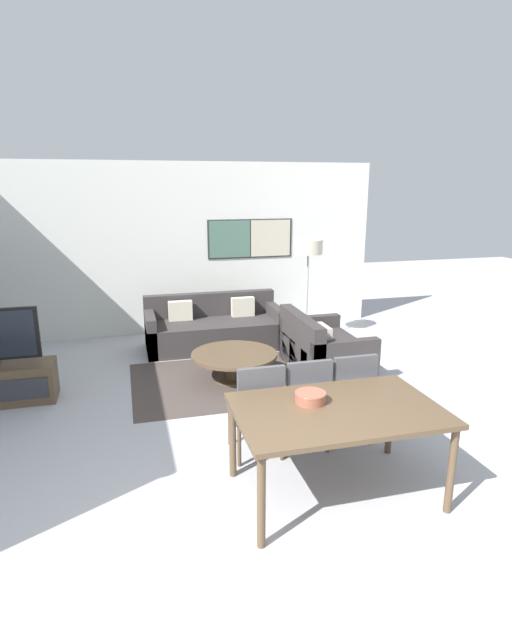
{
  "coord_description": "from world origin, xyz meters",
  "views": [
    {
      "loc": [
        -0.78,
        -2.55,
        2.44
      ],
      "look_at": [
        0.63,
        2.73,
        0.95
      ],
      "focal_mm": 28.0,
      "sensor_mm": 36.0,
      "label": 1
    }
  ],
  "objects_px": {
    "dining_table": "(337,416)",
    "dining_chair_right": "(348,392)",
    "fruit_bowl": "(310,397)",
    "dining_chair_centre": "(304,398)",
    "coffee_table": "(234,360)",
    "floor_lamp": "(308,252)",
    "sofa_main": "(214,329)",
    "dining_chair_left": "(258,405)",
    "sofa_side": "(321,351)"
  },
  "relations": [
    {
      "from": "dining_table",
      "to": "dining_chair_right",
      "type": "distance_m",
      "value": 0.9
    },
    {
      "from": "dining_chair_right",
      "to": "fruit_bowl",
      "type": "height_order",
      "value": "dining_chair_right"
    },
    {
      "from": "dining_table",
      "to": "dining_chair_centre",
      "type": "height_order",
      "value": "dining_chair_centre"
    },
    {
      "from": "coffee_table",
      "to": "dining_chair_right",
      "type": "bearing_deg",
      "value": -68.59
    },
    {
      "from": "fruit_bowl",
      "to": "floor_lamp",
      "type": "bearing_deg",
      "value": 69.79
    },
    {
      "from": "dining_table",
      "to": "fruit_bowl",
      "type": "bearing_deg",
      "value": 138.09
    },
    {
      "from": "dining_table",
      "to": "floor_lamp",
      "type": "relative_size",
      "value": 0.99
    },
    {
      "from": "sofa_main",
      "to": "dining_chair_right",
      "type": "relative_size",
      "value": 2.24
    },
    {
      "from": "dining_chair_left",
      "to": "dining_chair_centre",
      "type": "relative_size",
      "value": 1.0
    },
    {
      "from": "dining_chair_centre",
      "to": "floor_lamp",
      "type": "relative_size",
      "value": 0.57
    },
    {
      "from": "dining_table",
      "to": "floor_lamp",
      "type": "distance_m",
      "value": 4.14
    },
    {
      "from": "dining_chair_left",
      "to": "floor_lamp",
      "type": "xyz_separation_m",
      "value": [
        1.66,
        3.19,
        0.92
      ]
    },
    {
      "from": "sofa_side",
      "to": "dining_table",
      "type": "distance_m",
      "value": 2.82
    },
    {
      "from": "sofa_side",
      "to": "dining_table",
      "type": "bearing_deg",
      "value": 160.3
    },
    {
      "from": "sofa_main",
      "to": "dining_chair_left",
      "type": "bearing_deg",
      "value": -93.39
    },
    {
      "from": "sofa_side",
      "to": "coffee_table",
      "type": "relative_size",
      "value": 1.23
    },
    {
      "from": "fruit_bowl",
      "to": "sofa_main",
      "type": "bearing_deg",
      "value": 91.3
    },
    {
      "from": "sofa_side",
      "to": "dining_chair_centre",
      "type": "relative_size",
      "value": 1.46
    },
    {
      "from": "dining_chair_left",
      "to": "fruit_bowl",
      "type": "height_order",
      "value": "dining_chair_left"
    },
    {
      "from": "dining_table",
      "to": "sofa_side",
      "type": "bearing_deg",
      "value": 70.3
    },
    {
      "from": "dining_chair_centre",
      "to": "dining_chair_right",
      "type": "distance_m",
      "value": 0.46
    },
    {
      "from": "dining_chair_right",
      "to": "fruit_bowl",
      "type": "distance_m",
      "value": 0.92
    },
    {
      "from": "dining_chair_right",
      "to": "floor_lamp",
      "type": "bearing_deg",
      "value": 76.56
    },
    {
      "from": "dining_chair_centre",
      "to": "dining_table",
      "type": "bearing_deg",
      "value": -90.0
    },
    {
      "from": "coffee_table",
      "to": "dining_chair_right",
      "type": "height_order",
      "value": "dining_chair_right"
    },
    {
      "from": "coffee_table",
      "to": "dining_chair_centre",
      "type": "distance_m",
      "value": 1.88
    },
    {
      "from": "sofa_main",
      "to": "floor_lamp",
      "type": "height_order",
      "value": "floor_lamp"
    },
    {
      "from": "coffee_table",
      "to": "dining_chair_centre",
      "type": "bearing_deg",
      "value": -82.05
    },
    {
      "from": "coffee_table",
      "to": "fruit_bowl",
      "type": "height_order",
      "value": "fruit_bowl"
    },
    {
      "from": "coffee_table",
      "to": "fruit_bowl",
      "type": "distance_m",
      "value": 2.49
    },
    {
      "from": "sofa_main",
      "to": "sofa_side",
      "type": "bearing_deg",
      "value": -50.12
    },
    {
      "from": "dining_chair_left",
      "to": "floor_lamp",
      "type": "bearing_deg",
      "value": 62.43
    },
    {
      "from": "coffee_table",
      "to": "floor_lamp",
      "type": "bearing_deg",
      "value": 41.71
    },
    {
      "from": "dining_table",
      "to": "dining_chair_right",
      "type": "height_order",
      "value": "dining_chair_right"
    },
    {
      "from": "dining_chair_left",
      "to": "dining_chair_centre",
      "type": "height_order",
      "value": "same"
    },
    {
      "from": "dining_chair_centre",
      "to": "sofa_side",
      "type": "bearing_deg",
      "value": 63.58
    },
    {
      "from": "sofa_side",
      "to": "coffee_table",
      "type": "bearing_deg",
      "value": 92.15
    },
    {
      "from": "fruit_bowl",
      "to": "dining_table",
      "type": "bearing_deg",
      "value": -41.91
    },
    {
      "from": "coffee_table",
      "to": "dining_chair_centre",
      "type": "relative_size",
      "value": 1.19
    },
    {
      "from": "coffee_table",
      "to": "dining_table",
      "type": "height_order",
      "value": "dining_table"
    },
    {
      "from": "dining_chair_left",
      "to": "sofa_main",
      "type": "bearing_deg",
      "value": 86.61
    },
    {
      "from": "dining_chair_left",
      "to": "dining_chair_right",
      "type": "bearing_deg",
      "value": 3.43
    },
    {
      "from": "dining_chair_left",
      "to": "floor_lamp",
      "type": "relative_size",
      "value": 0.57
    },
    {
      "from": "dining_table",
      "to": "dining_chair_left",
      "type": "xyz_separation_m",
      "value": [
        -0.46,
        0.7,
        -0.17
      ]
    },
    {
      "from": "dining_chair_centre",
      "to": "fruit_bowl",
      "type": "distance_m",
      "value": 0.67
    },
    {
      "from": "floor_lamp",
      "to": "coffee_table",
      "type": "bearing_deg",
      "value": -138.29
    },
    {
      "from": "sofa_main",
      "to": "dining_chair_left",
      "type": "xyz_separation_m",
      "value": [
        -0.2,
        -3.36,
        0.25
      ]
    },
    {
      "from": "sofa_main",
      "to": "dining_chair_centre",
      "type": "relative_size",
      "value": 2.24
    },
    {
      "from": "dining_chair_left",
      "to": "dining_chair_centre",
      "type": "xyz_separation_m",
      "value": [
        0.46,
        0.03,
        0.0
      ]
    },
    {
      "from": "dining_chair_right",
      "to": "dining_table",
      "type": "bearing_deg",
      "value": -121.08
    }
  ]
}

